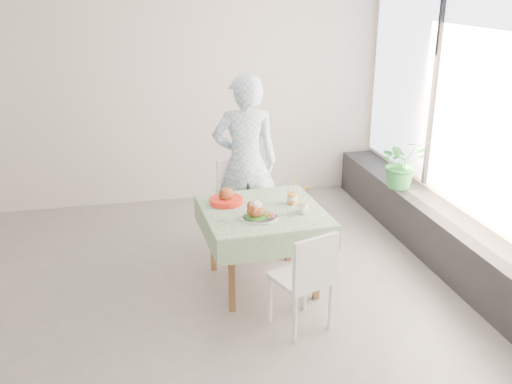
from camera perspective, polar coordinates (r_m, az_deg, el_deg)
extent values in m
plane|color=slate|center=(5.14, -9.52, -10.78)|extent=(6.00, 6.00, 0.00)
cube|color=silver|center=(7.02, -11.66, 9.84)|extent=(6.00, 0.02, 2.80)
cube|color=silver|center=(2.28, -7.00, -12.65)|extent=(6.00, 0.02, 2.80)
cube|color=silver|center=(5.57, 22.16, 6.04)|extent=(0.02, 5.00, 2.80)
cube|color=#D1E0F9|center=(5.50, 22.24, 8.55)|extent=(0.01, 4.80, 2.18)
cube|color=black|center=(5.83, 19.04, -5.00)|extent=(0.40, 4.80, 0.50)
cube|color=brown|center=(5.05, 0.68, -2.07)|extent=(0.94, 0.94, 0.04)
cube|color=beige|center=(5.04, 0.68, -1.80)|extent=(1.09, 1.09, 0.01)
cube|color=white|center=(5.77, -1.15, -1.63)|extent=(0.50, 0.50, 0.04)
cube|color=white|center=(5.86, -1.85, 1.26)|extent=(0.44, 0.11, 0.44)
cube|color=white|center=(4.56, 4.50, -8.56)|extent=(0.51, 0.51, 0.04)
cube|color=white|center=(4.33, 6.01, -6.98)|extent=(0.39, 0.17, 0.40)
imported|color=#8DC0E2|center=(5.77, -1.07, 2.93)|extent=(0.70, 0.50, 1.81)
cylinder|color=white|center=(4.83, 0.39, -2.59)|extent=(0.32, 0.32, 0.02)
cylinder|color=#195816|center=(4.82, -0.03, -2.45)|extent=(0.18, 0.18, 0.02)
ellipsoid|color=brown|center=(4.80, -0.03, -1.89)|extent=(0.15, 0.14, 0.12)
ellipsoid|color=white|center=(4.78, -0.03, -1.31)|extent=(0.11, 0.10, 0.08)
cylinder|color=#9A1E0E|center=(4.83, 1.58, -2.29)|extent=(0.05, 0.05, 0.03)
cylinder|color=white|center=(5.14, 3.62, -0.49)|extent=(0.09, 0.09, 0.13)
cylinder|color=orange|center=(5.15, 3.62, -0.65)|extent=(0.08, 0.08, 0.10)
cylinder|color=white|center=(5.12, 3.64, 0.24)|extent=(0.10, 0.10, 0.01)
cylinder|color=yellow|center=(5.10, 3.72, 0.75)|extent=(0.01, 0.03, 0.18)
cylinder|color=white|center=(4.95, 4.68, -1.35)|extent=(0.10, 0.10, 0.14)
cylinder|color=white|center=(4.95, 4.67, -1.52)|extent=(0.08, 0.08, 0.10)
cylinder|color=white|center=(4.92, 4.70, -0.57)|extent=(0.10, 0.10, 0.01)
cylinder|color=yellow|center=(4.90, 4.79, -0.03)|extent=(0.01, 0.03, 0.19)
cylinder|color=red|center=(5.17, -2.99, -0.88)|extent=(0.30, 0.30, 0.05)
cylinder|color=white|center=(5.16, -2.99, -0.74)|extent=(0.26, 0.26, 0.02)
ellipsoid|color=brown|center=(5.14, -3.00, -0.22)|extent=(0.13, 0.13, 0.12)
imported|color=#28783A|center=(6.39, 14.38, 2.82)|extent=(0.51, 0.45, 0.56)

